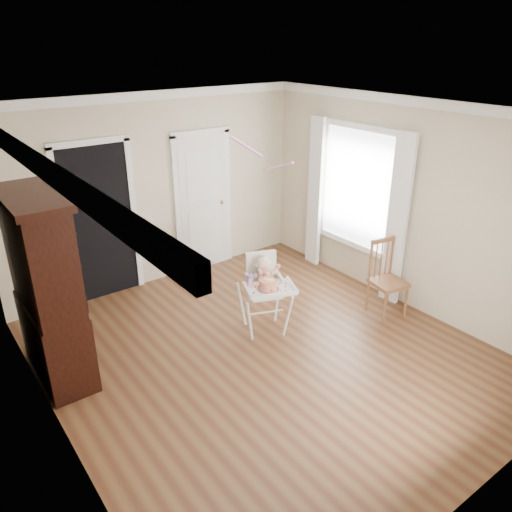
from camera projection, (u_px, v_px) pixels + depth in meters
floor at (266, 354)px, 5.74m from camera, size 5.00×5.00×0.00m
ceiling at (269, 113)px, 4.64m from camera, size 5.00×5.00×0.00m
wall_back at (159, 191)px, 7.02m from camera, size 4.50×0.00×4.50m
wall_left at (44, 312)px, 3.96m from camera, size 0.00×5.00×5.00m
wall_right at (405, 205)px, 6.41m from camera, size 0.00×5.00×5.00m
crown_molding at (269, 119)px, 4.66m from camera, size 4.50×5.00×0.12m
doorway at (99, 220)px, 6.62m from camera, size 1.06×0.05×2.22m
closet_door at (203, 204)px, 7.52m from camera, size 0.96×0.09×2.13m
window_right at (355, 196)px, 6.99m from camera, size 0.13×1.84×2.30m
high_chair at (264, 285)px, 5.95m from camera, size 0.79×0.87×1.01m
baby at (264, 274)px, 5.92m from camera, size 0.26×0.27×0.42m
cake at (268, 284)px, 5.67m from camera, size 0.26×0.26×0.12m
sippy_cup at (250, 280)px, 5.73m from camera, size 0.08×0.08×0.19m
china_cabinet at (47, 290)px, 5.02m from camera, size 0.53×1.20×2.02m
dining_chair at (387, 280)px, 6.43m from camera, size 0.47×0.47×0.99m
streamer at (246, 147)px, 5.02m from camera, size 0.08×0.49×0.15m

